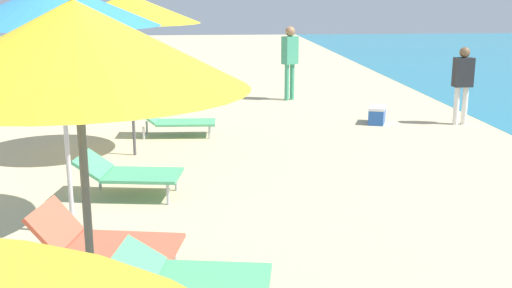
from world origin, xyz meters
The scene contains 10 objects.
umbrella_third centered at (-0.02, 6.22, 2.29)m, with size 1.90×1.90×2.59m.
lounger_third_shoreside centered at (0.53, 7.49, 0.30)m, with size 1.36×0.84×0.52m.
umbrella_fourth centered at (-0.77, 9.25, 2.44)m, with size 2.05×2.05×2.71m.
lounger_fourth_shoreside centered at (-0.30, 10.48, 0.32)m, with size 1.37×0.83×0.55m.
lounger_fourth_inland centered at (-0.28, 8.26, 0.32)m, with size 1.42×0.88×0.64m.
umbrella_farthest centered at (-0.44, 12.58, 2.30)m, with size 2.20×2.20×2.59m.
lounger_farthest_shoreside centered at (0.15, 13.88, 0.29)m, with size 1.44×0.62×0.56m.
person_walking_mid centered at (5.70, 14.41, 0.91)m, with size 0.37×0.23×1.52m.
person_walking_far centered at (2.75, 17.50, 1.07)m, with size 0.42×0.38×1.75m.
cooler_box centered at (4.11, 14.66, 0.17)m, with size 0.48×0.63×0.34m.
Camera 1 is at (0.66, 2.74, 2.58)m, focal length 43.88 mm.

